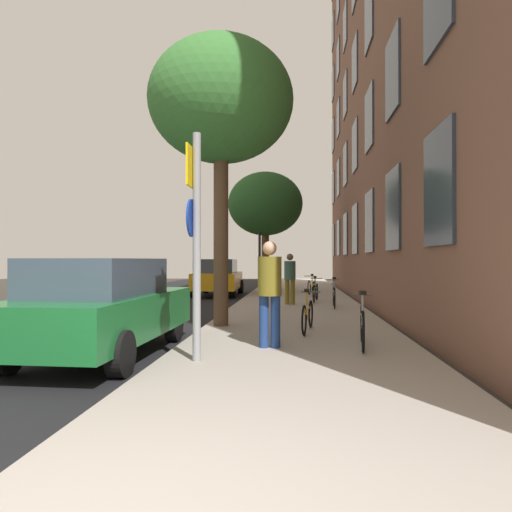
{
  "coord_description": "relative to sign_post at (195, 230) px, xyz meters",
  "views": [
    {
      "loc": [
        1.06,
        -2.23,
        1.61
      ],
      "look_at": [
        0.04,
        9.44,
        1.7
      ],
      "focal_mm": 32.05,
      "sensor_mm": 36.0,
      "label": 1
    }
  ],
  "objects": [
    {
      "name": "ground_plane",
      "position": [
        -1.98,
        10.6,
        -2.05
      ],
      "size": [
        41.8,
        41.8,
        0.0
      ],
      "primitive_type": "plane",
      "color": "#332D28"
    },
    {
      "name": "bicycle_0",
      "position": [
        2.61,
        1.29,
        -1.55
      ],
      "size": [
        0.42,
        1.65,
        0.97
      ],
      "color": "black",
      "rests_on": "sidewalk"
    },
    {
      "name": "sidewalk",
      "position": [
        1.52,
        10.6,
        -1.99
      ],
      "size": [
        4.2,
        38.0,
        0.12
      ],
      "primitive_type": "cube",
      "color": "#9E9389",
      "rests_on": "ground"
    },
    {
      "name": "bicycle_3",
      "position": [
        2.17,
        9.65,
        -1.57
      ],
      "size": [
        0.42,
        1.69,
        0.91
      ],
      "color": "black",
      "rests_on": "sidewalk"
    },
    {
      "name": "tree_near",
      "position": [
        -0.21,
        3.62,
        3.14
      ],
      "size": [
        3.3,
        3.3,
        6.51
      ],
      "color": "brown",
      "rests_on": "sidewalk"
    },
    {
      "name": "sign_post",
      "position": [
        0.0,
        0.0,
        0.0
      ],
      "size": [
        0.16,
        0.6,
        3.36
      ],
      "color": "gray",
      "rests_on": "sidewalk"
    },
    {
      "name": "bicycle_2",
      "position": [
        2.67,
        7.75,
        -1.55
      ],
      "size": [
        0.42,
        1.7,
        0.95
      ],
      "color": "black",
      "rests_on": "sidewalk"
    },
    {
      "name": "traffic_light",
      "position": [
        -0.34,
        14.99,
        0.72
      ],
      "size": [
        0.43,
        0.24,
        3.88
      ],
      "color": "black",
      "rests_on": "sidewalk"
    },
    {
      "name": "car_1",
      "position": [
        -2.0,
        13.57,
        -1.2
      ],
      "size": [
        2.03,
        4.32,
        1.62
      ],
      "color": "orange",
      "rests_on": "road_asphalt"
    },
    {
      "name": "car_0",
      "position": [
        -1.71,
        0.69,
        -1.2
      ],
      "size": [
        1.93,
        4.31,
        1.62
      ],
      "color": "#19662D",
      "rests_on": "road_asphalt"
    },
    {
      "name": "bicycle_1",
      "position": [
        1.72,
        2.91,
        -1.58
      ],
      "size": [
        0.44,
        1.68,
        0.89
      ],
      "color": "black",
      "rests_on": "sidewalk"
    },
    {
      "name": "bicycle_4",
      "position": [
        2.12,
        12.37,
        -1.57
      ],
      "size": [
        0.43,
        1.66,
        0.9
      ],
      "color": "black",
      "rests_on": "sidewalk"
    },
    {
      "name": "pedestrian_1",
      "position": [
        1.28,
        8.65,
        -0.96
      ],
      "size": [
        0.46,
        0.46,
        1.69
      ],
      "color": "olive",
      "rests_on": "sidewalk"
    },
    {
      "name": "building_facade",
      "position": [
        4.11,
        10.1,
        8.45
      ],
      "size": [
        0.56,
        27.0,
        20.95
      ],
      "color": "brown",
      "rests_on": "ground"
    },
    {
      "name": "pedestrian_0",
      "position": [
        1.04,
        1.1,
        -0.89
      ],
      "size": [
        0.42,
        0.42,
        1.8
      ],
      "color": "navy",
      "rests_on": "sidewalk"
    },
    {
      "name": "road_asphalt",
      "position": [
        -4.08,
        10.6,
        -2.04
      ],
      "size": [
        7.0,
        38.0,
        0.01
      ],
      "primitive_type": "cube",
      "color": "black",
      "rests_on": "ground"
    },
    {
      "name": "tree_far",
      "position": [
        -0.01,
        15.57,
        2.27
      ],
      "size": [
        3.64,
        3.64,
        5.76
      ],
      "color": "brown",
      "rests_on": "sidewalk"
    }
  ]
}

